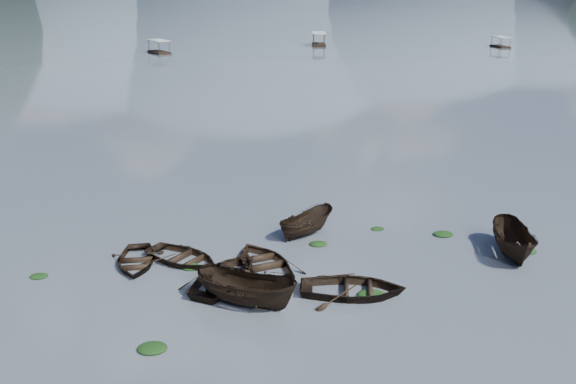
{
  "coord_description": "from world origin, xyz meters",
  "views": [
    {
      "loc": [
        0.16,
        -23.15,
        13.9
      ],
      "look_at": [
        0.0,
        12.0,
        2.0
      ],
      "focal_mm": 40.0,
      "sensor_mm": 36.0,
      "label": 1
    }
  ],
  "objects_px": {
    "rowboat_3": "(264,267)",
    "pontoon_left": "(159,53)",
    "rowboat_0": "(136,264)",
    "pontoon_centre": "(319,46)"
  },
  "relations": [
    {
      "from": "rowboat_3",
      "to": "pontoon_centre",
      "type": "relative_size",
      "value": 0.7
    },
    {
      "from": "rowboat_0",
      "to": "rowboat_3",
      "type": "xyz_separation_m",
      "value": [
        6.52,
        -0.33,
        0.0
      ]
    },
    {
      "from": "rowboat_3",
      "to": "pontoon_left",
      "type": "bearing_deg",
      "value": -100.41
    },
    {
      "from": "rowboat_3",
      "to": "pontoon_left",
      "type": "xyz_separation_m",
      "value": [
        -23.46,
        93.23,
        0.0
      ]
    },
    {
      "from": "pontoon_left",
      "to": "pontoon_centre",
      "type": "bearing_deg",
      "value": -7.56
    },
    {
      "from": "rowboat_0",
      "to": "pontoon_centre",
      "type": "distance_m",
      "value": 107.59
    },
    {
      "from": "pontoon_centre",
      "to": "pontoon_left",
      "type": "bearing_deg",
      "value": -154.62
    },
    {
      "from": "rowboat_3",
      "to": "pontoon_left",
      "type": "relative_size",
      "value": 0.77
    },
    {
      "from": "pontoon_left",
      "to": "pontoon_centre",
      "type": "height_order",
      "value": "pontoon_centre"
    },
    {
      "from": "rowboat_0",
      "to": "pontoon_centre",
      "type": "height_order",
      "value": "pontoon_centre"
    }
  ]
}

